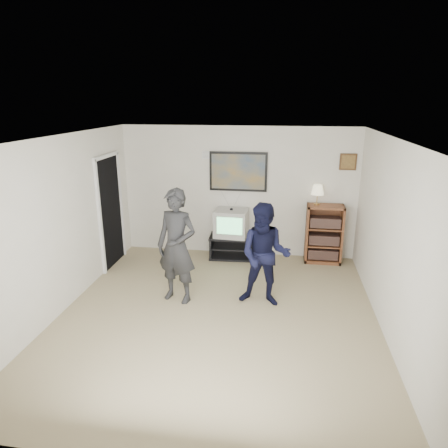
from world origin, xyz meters
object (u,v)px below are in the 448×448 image
(bookshelf, at_px, (324,234))
(crt_television, at_px, (231,223))
(media_stand, at_px, (233,246))
(person_short, at_px, (265,255))
(person_tall, at_px, (177,246))

(bookshelf, bearing_deg, crt_television, -178.36)
(media_stand, xyz_separation_m, person_short, (0.69, -1.76, 0.56))
(media_stand, relative_size, bookshelf, 0.83)
(media_stand, relative_size, crt_television, 1.50)
(bookshelf, distance_m, person_tall, 3.00)
(crt_television, xyz_separation_m, person_tall, (-0.58, -1.82, 0.17))
(crt_television, distance_m, bookshelf, 1.75)
(media_stand, distance_m, person_short, 1.98)
(media_stand, bearing_deg, crt_television, 177.23)
(media_stand, distance_m, bookshelf, 1.74)
(media_stand, xyz_separation_m, bookshelf, (1.71, 0.05, 0.33))
(bookshelf, height_order, person_short, person_short)
(person_tall, bearing_deg, media_stand, 87.15)
(person_tall, bearing_deg, person_short, 18.51)
(crt_television, bearing_deg, media_stand, 3.33)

